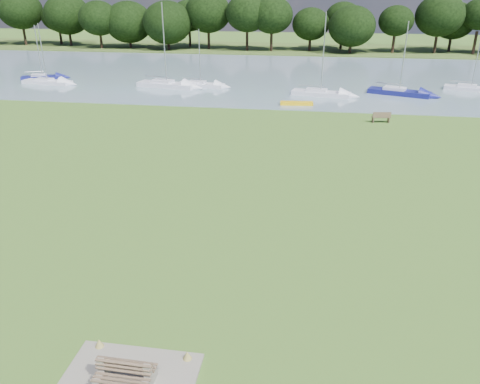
# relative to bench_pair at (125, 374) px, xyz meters

# --- Properties ---
(ground) EXTENTS (220.00, 220.00, 0.00)m
(ground) POSITION_rel_bench_pair_xyz_m (0.00, 14.00, -0.49)
(ground) COLOR olive
(river) EXTENTS (220.00, 40.00, 0.10)m
(river) POSITION_rel_bench_pair_xyz_m (0.00, 56.00, -0.49)
(river) COLOR gray
(river) RESTS_ON ground
(far_bank) EXTENTS (220.00, 20.00, 0.40)m
(far_bank) POSITION_rel_bench_pair_xyz_m (0.00, 86.00, -0.49)
(far_bank) COLOR #4C6626
(far_bank) RESTS_ON ground
(concrete_pad) EXTENTS (4.20, 3.20, 0.10)m
(concrete_pad) POSITION_rel_bench_pair_xyz_m (0.00, -0.00, -0.44)
(concrete_pad) COLOR gray
(concrete_pad) RESTS_ON ground
(bench_pair) EXTENTS (1.78, 1.07, 0.95)m
(bench_pair) POSITION_rel_bench_pair_xyz_m (0.00, 0.00, 0.00)
(bench_pair) COLOR gray
(bench_pair) RESTS_ON concrete_pad
(riverbank_bench) EXTENTS (1.69, 0.70, 1.01)m
(riverbank_bench) POSITION_rel_bench_pair_xyz_m (11.43, 32.72, 0.02)
(riverbank_bench) COLOR brown
(riverbank_bench) RESTS_ON ground
(kayak) EXTENTS (3.43, 1.07, 0.34)m
(kayak) POSITION_rel_bench_pair_xyz_m (3.58, 38.37, -0.27)
(kayak) COLOR yellow
(kayak) RESTS_ON river
(tree_line) EXTENTS (145.00, 8.40, 10.16)m
(tree_line) POSITION_rel_bench_pair_xyz_m (1.21, 82.00, 5.60)
(tree_line) COLOR black
(tree_line) RESTS_ON far_bank
(sailboat_1) EXTENTS (7.58, 3.45, 9.66)m
(sailboat_1) POSITION_rel_bench_pair_xyz_m (-12.63, 45.38, 0.07)
(sailboat_1) COLOR silver
(sailboat_1) RESTS_ON river
(sailboat_2) EXTENTS (7.02, 4.18, 7.92)m
(sailboat_2) POSITION_rel_bench_pair_xyz_m (14.81, 45.19, 0.04)
(sailboat_2) COLOR navy
(sailboat_2) RESTS_ON river
(sailboat_3) EXTENTS (5.99, 2.33, 6.74)m
(sailboat_3) POSITION_rel_bench_pair_xyz_m (-8.58, 46.22, -0.04)
(sailboat_3) COLOR silver
(sailboat_3) RESTS_ON river
(sailboat_5) EXTENTS (6.16, 3.37, 8.63)m
(sailboat_5) POSITION_rel_bench_pair_xyz_m (23.60, 48.87, -0.01)
(sailboat_5) COLOR silver
(sailboat_5) RESTS_ON river
(sailboat_6) EXTENTS (6.71, 2.98, 8.85)m
(sailboat_6) POSITION_rel_bench_pair_xyz_m (5.99, 43.36, 0.00)
(sailboat_6) COLOR silver
(sailboat_6) RESTS_ON river
(sailboat_7) EXTENTS (6.55, 2.59, 7.26)m
(sailboat_7) POSITION_rel_bench_pair_xyz_m (-28.23, 45.15, -0.05)
(sailboat_7) COLOR silver
(sailboat_7) RESTS_ON river
(sailboat_8) EXTENTS (5.46, 3.33, 6.85)m
(sailboat_8) POSITION_rel_bench_pair_xyz_m (-30.44, 47.94, -0.00)
(sailboat_8) COLOR navy
(sailboat_8) RESTS_ON river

